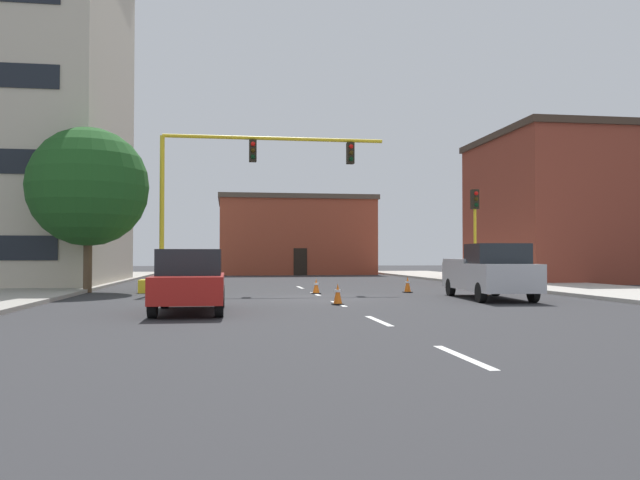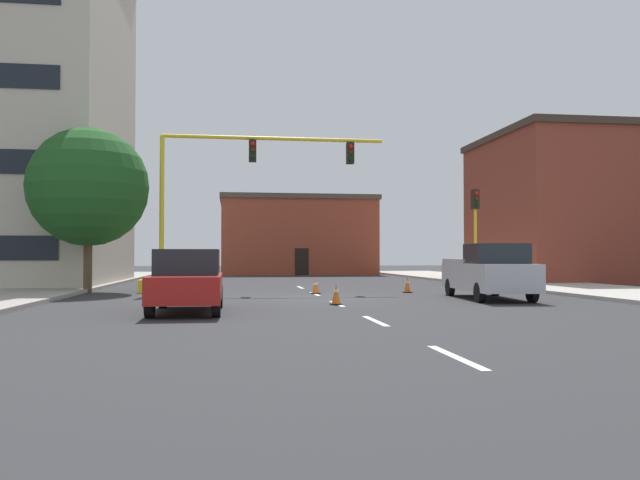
# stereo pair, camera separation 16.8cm
# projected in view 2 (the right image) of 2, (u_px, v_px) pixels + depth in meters

# --- Properties ---
(ground_plane) EXTENTS (160.00, 160.00, 0.00)m
(ground_plane) POSITION_uv_depth(u_px,v_px,m) (324.00, 298.00, 23.63)
(ground_plane) COLOR #2D2D30
(sidewalk_left) EXTENTS (6.00, 56.00, 0.14)m
(sidewalk_left) POSITION_uv_depth(u_px,v_px,m) (37.00, 288.00, 29.81)
(sidewalk_left) COLOR #9E998E
(sidewalk_left) RESTS_ON ground_plane
(sidewalk_right) EXTENTS (6.00, 56.00, 0.14)m
(sidewalk_right) POSITION_uv_depth(u_px,v_px,m) (536.00, 284.00, 33.29)
(sidewalk_right) COLOR #B2ADA3
(sidewalk_right) RESTS_ON ground_plane
(lane_stripe_seg_0) EXTENTS (0.16, 2.40, 0.01)m
(lane_stripe_seg_0) POSITION_uv_depth(u_px,v_px,m) (456.00, 357.00, 9.77)
(lane_stripe_seg_0) COLOR silver
(lane_stripe_seg_0) RESTS_ON ground_plane
(lane_stripe_seg_1) EXTENTS (0.16, 2.40, 0.01)m
(lane_stripe_seg_1) POSITION_uv_depth(u_px,v_px,m) (375.00, 321.00, 15.21)
(lane_stripe_seg_1) COLOR silver
(lane_stripe_seg_1) RESTS_ON ground_plane
(lane_stripe_seg_2) EXTENTS (0.16, 2.40, 0.01)m
(lane_stripe_seg_2) POSITION_uv_depth(u_px,v_px,m) (337.00, 304.00, 20.66)
(lane_stripe_seg_2) COLOR silver
(lane_stripe_seg_2) RESTS_ON ground_plane
(lane_stripe_seg_3) EXTENTS (0.16, 2.40, 0.01)m
(lane_stripe_seg_3) POSITION_uv_depth(u_px,v_px,m) (315.00, 294.00, 26.10)
(lane_stripe_seg_3) COLOR silver
(lane_stripe_seg_3) RESTS_ON ground_plane
(lane_stripe_seg_4) EXTENTS (0.16, 2.40, 0.01)m
(lane_stripe_seg_4) POSITION_uv_depth(u_px,v_px,m) (300.00, 287.00, 31.55)
(lane_stripe_seg_4) COLOR silver
(lane_stripe_seg_4) RESTS_ON ground_plane
(building_brick_center) EXTENTS (13.28, 10.05, 6.68)m
(building_brick_center) POSITION_uv_depth(u_px,v_px,m) (296.00, 236.00, 56.50)
(building_brick_center) COLOR brown
(building_brick_center) RESTS_ON ground_plane
(building_row_right) EXTENTS (13.77, 10.81, 9.08)m
(building_row_right) POSITION_uv_depth(u_px,v_px,m) (598.00, 208.00, 39.66)
(building_row_right) COLOR brown
(building_row_right) RESTS_ON ground_plane
(traffic_signal_gantry) EXTENTS (10.59, 1.20, 6.83)m
(traffic_signal_gantry) POSITION_uv_depth(u_px,v_px,m) (196.00, 238.00, 27.45)
(traffic_signal_gantry) COLOR yellow
(traffic_signal_gantry) RESTS_ON ground_plane
(traffic_light_pole_right) EXTENTS (0.32, 0.47, 4.80)m
(traffic_light_pole_right) POSITION_uv_depth(u_px,v_px,m) (475.00, 216.00, 30.85)
(traffic_light_pole_right) COLOR yellow
(traffic_light_pole_right) RESTS_ON ground_plane
(tree_left_near) EXTENTS (5.10, 5.10, 7.08)m
(tree_left_near) POSITION_uv_depth(u_px,v_px,m) (88.00, 187.00, 27.30)
(tree_left_near) COLOR brown
(tree_left_near) RESTS_ON ground_plane
(pickup_truck_silver) EXTENTS (2.40, 5.53, 1.99)m
(pickup_truck_silver) POSITION_uv_depth(u_px,v_px,m) (489.00, 272.00, 23.00)
(pickup_truck_silver) COLOR #BCBCC1
(pickup_truck_silver) RESTS_ON ground_plane
(sedan_red_near_left) EXTENTS (1.89, 4.51, 1.74)m
(sedan_red_near_left) POSITION_uv_depth(u_px,v_px,m) (188.00, 280.00, 17.61)
(sedan_red_near_left) COLOR #B21E19
(sedan_red_near_left) RESTS_ON ground_plane
(traffic_cone_roadside_a) EXTENTS (0.36, 0.36, 0.63)m
(traffic_cone_roadside_a) POSITION_uv_depth(u_px,v_px,m) (316.00, 286.00, 26.19)
(traffic_cone_roadside_a) COLOR black
(traffic_cone_roadside_a) RESTS_ON ground_plane
(traffic_cone_roadside_b) EXTENTS (0.36, 0.36, 0.70)m
(traffic_cone_roadside_b) POSITION_uv_depth(u_px,v_px,m) (407.00, 285.00, 27.04)
(traffic_cone_roadside_b) COLOR black
(traffic_cone_roadside_b) RESTS_ON ground_plane
(traffic_cone_roadside_c) EXTENTS (0.36, 0.36, 0.69)m
(traffic_cone_roadside_c) POSITION_uv_depth(u_px,v_px,m) (336.00, 294.00, 20.28)
(traffic_cone_roadside_c) COLOR black
(traffic_cone_roadside_c) RESTS_ON ground_plane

